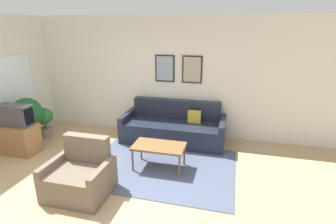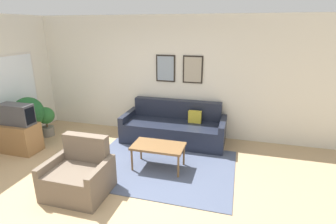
# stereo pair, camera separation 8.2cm
# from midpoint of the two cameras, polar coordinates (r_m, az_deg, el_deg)

# --- Properties ---
(ground_plane) EXTENTS (16.00, 16.00, 0.00)m
(ground_plane) POSITION_cam_midpoint_polar(r_m,az_deg,el_deg) (4.35, -14.19, -16.79)
(ground_plane) COLOR tan
(area_rug) EXTENTS (2.65, 1.95, 0.01)m
(area_rug) POSITION_cam_midpoint_polar(r_m,az_deg,el_deg) (4.90, -2.11, -11.83)
(area_rug) COLOR #4C5670
(area_rug) RESTS_ON ground_plane
(wall_back) EXTENTS (8.00, 0.09, 2.70)m
(wall_back) POSITION_cam_midpoint_polar(r_m,az_deg,el_deg) (6.12, -3.29, 7.78)
(wall_back) COLOR silver
(wall_back) RESTS_ON ground_plane
(couch) EXTENTS (2.24, 0.90, 0.87)m
(couch) POSITION_cam_midpoint_polar(r_m,az_deg,el_deg) (5.83, 0.85, -3.49)
(couch) COLOR #1E2333
(couch) RESTS_ON ground_plane
(coffee_table) EXTENTS (0.92, 0.52, 0.45)m
(coffee_table) POSITION_cam_midpoint_polar(r_m,az_deg,el_deg) (4.68, -2.50, -7.72)
(coffee_table) COLOR brown
(coffee_table) RESTS_ON ground_plane
(tv_stand) EXTENTS (0.71, 0.46, 0.59)m
(tv_stand) POSITION_cam_midpoint_polar(r_m,az_deg,el_deg) (6.11, -29.97, -5.08)
(tv_stand) COLOR olive
(tv_stand) RESTS_ON ground_plane
(tv) EXTENTS (0.67, 0.28, 0.41)m
(tv) POSITION_cam_midpoint_polar(r_m,az_deg,el_deg) (5.94, -30.71, -0.60)
(tv) COLOR #424247
(tv) RESTS_ON tv_stand
(armchair) EXTENTS (0.91, 0.76, 0.85)m
(armchair) POSITION_cam_midpoint_polar(r_m,az_deg,el_deg) (4.32, -19.08, -13.14)
(armchair) COLOR #6B5B4C
(armchair) RESTS_ON ground_plane
(potted_plant_tall) EXTENTS (0.64, 0.64, 1.01)m
(potted_plant_tall) POSITION_cam_midpoint_polar(r_m,az_deg,el_deg) (6.41, -28.66, -0.51)
(potted_plant_tall) COLOR beige
(potted_plant_tall) RESTS_ON ground_plane
(potted_plant_by_window) EXTENTS (0.39, 0.39, 0.69)m
(potted_plant_by_window) POSITION_cam_midpoint_polar(r_m,az_deg,el_deg) (6.67, -25.59, -1.55)
(potted_plant_by_window) COLOR slate
(potted_plant_by_window) RESTS_ON ground_plane
(potted_plant_small) EXTENTS (0.53, 0.53, 0.84)m
(potted_plant_small) POSITION_cam_midpoint_polar(r_m,az_deg,el_deg) (6.60, -28.08, -0.84)
(potted_plant_small) COLOR slate
(potted_plant_small) RESTS_ON ground_plane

